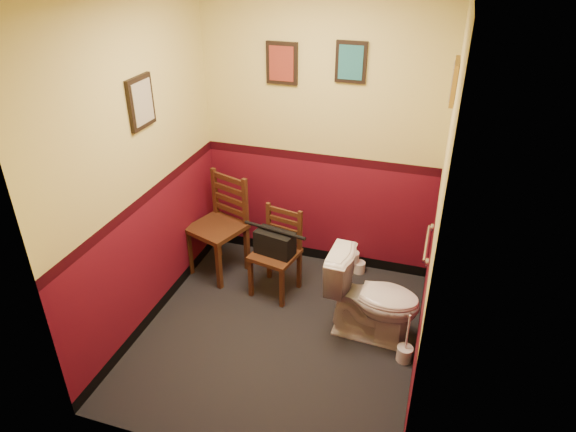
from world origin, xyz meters
name	(u,v)px	position (x,y,z in m)	size (l,w,h in m)	color
floor	(279,334)	(0.00, 0.00, 0.00)	(2.20, 2.40, 0.00)	black
wall_back	(320,133)	(0.00, 1.20, 1.35)	(2.20, 2.70, 0.00)	#5D0D1C
wall_front	(202,288)	(0.00, -1.20, 1.35)	(2.20, 2.70, 0.00)	#5D0D1C
wall_left	(141,170)	(-1.10, 0.00, 1.35)	(2.40, 2.70, 0.00)	#5D0D1C
wall_right	(438,212)	(1.10, 0.00, 1.35)	(2.40, 2.70, 0.00)	#5D0D1C
grab_bar	(427,244)	(1.07, 0.25, 0.95)	(0.05, 0.56, 0.06)	silver
framed_print_back_a	(282,63)	(-0.35, 1.18, 1.95)	(0.28, 0.04, 0.36)	black
framed_print_back_b	(351,62)	(0.25, 1.18, 2.00)	(0.26, 0.04, 0.34)	black
framed_print_left	(141,102)	(-1.08, 0.10, 1.85)	(0.04, 0.30, 0.38)	black
framed_print_right	(454,81)	(1.08, 0.60, 2.05)	(0.04, 0.34, 0.28)	olive
toilet	(373,298)	(0.72, 0.24, 0.37)	(0.42, 0.76, 0.74)	white
toilet_brush	(405,353)	(1.03, 0.02, 0.07)	(0.12, 0.12, 0.45)	silver
chair_left	(220,226)	(-0.84, 0.74, 0.49)	(0.58, 0.58, 0.98)	#432414
chair_right	(277,253)	(-0.21, 0.59, 0.41)	(0.45, 0.45, 0.81)	#432414
handbag	(275,243)	(-0.22, 0.55, 0.53)	(0.37, 0.24, 0.25)	black
tp_stack	(353,263)	(0.40, 1.09, 0.09)	(0.25, 0.13, 0.22)	silver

